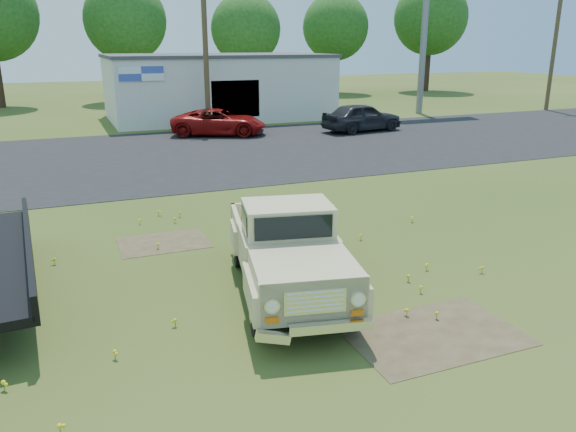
# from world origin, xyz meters

# --- Properties ---
(ground) EXTENTS (140.00, 140.00, 0.00)m
(ground) POSITION_xyz_m (0.00, 0.00, 0.00)
(ground) COLOR #324616
(ground) RESTS_ON ground
(asphalt_lot) EXTENTS (90.00, 14.00, 0.02)m
(asphalt_lot) POSITION_xyz_m (0.00, 15.00, 0.00)
(asphalt_lot) COLOR black
(asphalt_lot) RESTS_ON ground
(dirt_patch_a) EXTENTS (3.00, 2.00, 0.01)m
(dirt_patch_a) POSITION_xyz_m (1.50, -3.00, 0.00)
(dirt_patch_a) COLOR #453824
(dirt_patch_a) RESTS_ON ground
(dirt_patch_b) EXTENTS (2.20, 1.60, 0.01)m
(dirt_patch_b) POSITION_xyz_m (-2.00, 3.50, 0.00)
(dirt_patch_b) COLOR #453824
(dirt_patch_b) RESTS_ON ground
(commercial_building) EXTENTS (14.20, 8.20, 4.15)m
(commercial_building) POSITION_xyz_m (6.00, 26.99, 2.10)
(commercial_building) COLOR silver
(commercial_building) RESTS_ON ground
(utility_pole_mid) EXTENTS (1.60, 0.30, 9.00)m
(utility_pole_mid) POSITION_xyz_m (4.00, 22.00, 4.60)
(utility_pole_mid) COLOR #4B3522
(utility_pole_mid) RESTS_ON ground
(utility_pole_east) EXTENTS (1.60, 0.30, 9.00)m
(utility_pole_east) POSITION_xyz_m (30.00, 22.00, 4.60)
(utility_pole_east) COLOR #4B3522
(utility_pole_east) RESTS_ON ground
(treeline_d) EXTENTS (6.72, 6.72, 10.00)m
(treeline_d) POSITION_xyz_m (2.00, 40.50, 6.62)
(treeline_d) COLOR #362218
(treeline_d) RESTS_ON ground
(treeline_e) EXTENTS (6.08, 6.08, 9.04)m
(treeline_e) POSITION_xyz_m (12.00, 39.00, 5.98)
(treeline_e) COLOR #362218
(treeline_e) RESTS_ON ground
(treeline_f) EXTENTS (6.40, 6.40, 9.52)m
(treeline_f) POSITION_xyz_m (22.00, 41.50, 6.30)
(treeline_f) COLOR #362218
(treeline_f) RESTS_ON ground
(treeline_g) EXTENTS (7.36, 7.36, 10.95)m
(treeline_g) POSITION_xyz_m (32.00, 40.00, 7.25)
(treeline_g) COLOR #362218
(treeline_g) RESTS_ON ground
(vintage_pickup_truck) EXTENTS (3.06, 5.53, 1.90)m
(vintage_pickup_truck) POSITION_xyz_m (-0.20, -0.43, 0.95)
(vintage_pickup_truck) COLOR tan
(vintage_pickup_truck) RESTS_ON ground
(red_pickup) EXTENTS (5.59, 4.11, 1.41)m
(red_pickup) POSITION_xyz_m (3.99, 19.71, 0.71)
(red_pickup) COLOR maroon
(red_pickup) RESTS_ON ground
(dark_sedan) EXTENTS (4.89, 2.47, 1.60)m
(dark_sedan) POSITION_xyz_m (11.90, 17.99, 0.80)
(dark_sedan) COLOR black
(dark_sedan) RESTS_ON ground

